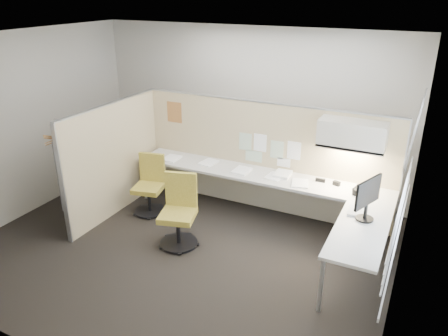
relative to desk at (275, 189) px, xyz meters
The scene contains 28 objects.
floor 1.58m from the desk, 129.58° to the right, with size 5.50×4.50×0.01m, color black.
ceiling 2.64m from the desk, 129.58° to the right, with size 5.50×4.50×0.01m, color white.
wall_back 1.66m from the desk, 129.62° to the left, with size 5.50×0.02×2.80m, color beige.
wall_front 3.59m from the desk, 105.41° to the right, with size 5.50×0.02×2.80m, color beige.
wall_left 3.93m from the desk, 162.99° to the right, with size 0.02×4.50×2.80m, color beige.
wall_right 2.28m from the desk, 31.75° to the right, with size 0.02×4.50×2.80m, color beige.
window_pane 2.32m from the desk, 32.11° to the right, with size 0.01×2.80×1.30m, color #9BA8B4.
partition_back 0.67m from the desk, 128.75° to the left, with size 4.10×0.06×1.75m, color beige.
partition_left 2.52m from the desk, 165.56° to the right, with size 0.06×2.20×1.75m, color beige.
desk is the anchor object (origin of this frame).
overhead_bin 1.35m from the desk, 15.24° to the left, with size 0.90×0.36×0.38m, color beige.
task_light_strip 1.22m from the desk, 15.24° to the left, with size 0.60×0.06×0.02m, color #FFEABF.
pinned_papers 0.69m from the desk, 124.37° to the left, with size 1.01×0.00×0.47m.
poster 2.19m from the desk, 167.47° to the left, with size 0.28×0.00×0.35m, color orange.
chair_left 1.99m from the desk, 167.05° to the right, with size 0.52×0.54×0.93m.
chair_right 1.47m from the desk, 134.35° to the right, with size 0.58×0.59×1.00m.
monitor 1.56m from the desk, 23.68° to the right, with size 0.22×0.49×0.54m.
phone 1.22m from the desk, ahead, with size 0.25×0.23×0.12m.
stapler 0.67m from the desk, 24.20° to the left, with size 0.14×0.04×0.05m, color black.
tape_dispenser 0.88m from the desk, 16.75° to the left, with size 0.10×0.06×0.06m, color black.
coat_hook 3.10m from the desk, 147.10° to the right, with size 0.18×0.44×1.32m.
paper_stack_0 1.85m from the desk, behind, with size 0.23×0.30×0.02m, color white.
paper_stack_1 1.23m from the desk, behind, with size 0.23×0.30×0.02m, color white.
paper_stack_2 0.61m from the desk, behind, with size 0.23×0.30×0.04m, color white.
paper_stack_3 0.21m from the desk, 112.98° to the left, with size 0.23×0.30×0.01m, color white.
paper_stack_4 0.38m from the desk, 10.25° to the left, with size 0.23×0.30×0.02m, color white.
paper_stack_5 1.33m from the desk, 19.06° to the right, with size 0.23×0.30×0.02m, color white.
paper_stack_6 0.28m from the desk, 83.20° to the left, with size 0.23×0.30×0.05m, color white.
Camera 1 is at (2.82, -4.43, 3.37)m, focal length 35.00 mm.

